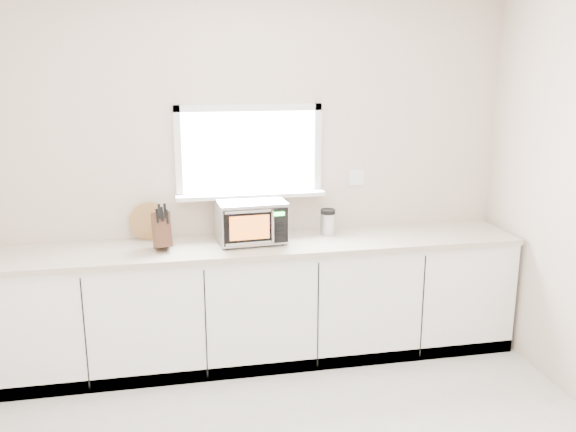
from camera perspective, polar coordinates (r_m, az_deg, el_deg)
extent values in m
cube|color=beige|center=(4.65, -3.65, 3.64)|extent=(4.00, 0.02, 2.70)
cube|color=white|center=(4.60, -3.67, 6.05)|extent=(1.00, 0.02, 0.60)
cube|color=white|center=(4.60, -3.49, 1.99)|extent=(1.12, 0.16, 0.03)
cube|color=white|center=(4.56, -3.70, 10.08)|extent=(1.10, 0.04, 0.05)
cube|color=white|center=(4.65, -3.58, 2.06)|extent=(1.10, 0.04, 0.05)
cube|color=white|center=(4.55, -10.24, 5.76)|extent=(0.05, 0.04, 0.70)
cube|color=white|center=(4.69, 2.77, 6.21)|extent=(0.05, 0.04, 0.70)
cube|color=white|center=(4.83, 6.42, 3.61)|extent=(0.12, 0.01, 0.12)
cube|color=white|center=(4.62, -2.96, -8.20)|extent=(3.92, 0.60, 0.88)
cube|color=beige|center=(4.46, -3.02, -2.77)|extent=(3.92, 0.64, 0.04)
cylinder|color=black|center=(4.32, -5.71, -3.00)|extent=(0.02, 0.02, 0.01)
cylinder|color=black|center=(4.59, -6.32, -1.98)|extent=(0.02, 0.02, 0.01)
cylinder|color=black|center=(4.40, -0.53, -2.61)|extent=(0.02, 0.02, 0.01)
cylinder|color=black|center=(4.67, -1.43, -1.63)|extent=(0.02, 0.02, 0.01)
cube|color=silver|center=(4.45, -3.52, -0.42)|extent=(0.50, 0.40, 0.29)
cube|color=black|center=(4.27, -3.00, -1.03)|extent=(0.46, 0.04, 0.25)
cube|color=orange|center=(4.26, -3.61, -1.10)|extent=(0.28, 0.02, 0.17)
cylinder|color=silver|center=(4.27, -1.42, -1.01)|extent=(0.02, 0.02, 0.22)
cube|color=black|center=(4.30, -0.86, -0.90)|extent=(0.12, 0.01, 0.25)
cube|color=#19FF33|center=(4.28, -0.85, 0.20)|extent=(0.08, 0.01, 0.03)
cube|color=silver|center=(4.42, -3.54, 1.43)|extent=(0.50, 0.40, 0.01)
cube|color=#4D311B|center=(4.35, -11.74, -1.26)|extent=(0.15, 0.25, 0.28)
cube|color=black|center=(4.27, -12.15, 0.00)|extent=(0.02, 0.05, 0.10)
cube|color=black|center=(4.27, -11.71, 0.18)|extent=(0.02, 0.05, 0.10)
cube|color=black|center=(4.28, -11.26, -0.07)|extent=(0.02, 0.05, 0.10)
cube|color=black|center=(4.26, -11.95, 0.45)|extent=(0.02, 0.05, 0.10)
cube|color=black|center=(4.27, -11.43, 0.49)|extent=(0.02, 0.05, 0.10)
cylinder|color=#A37D3F|center=(4.62, -12.93, -0.48)|extent=(0.28, 0.07, 0.28)
cylinder|color=silver|center=(4.65, 3.73, -0.76)|extent=(0.13, 0.13, 0.16)
cylinder|color=black|center=(4.63, 3.75, 0.45)|extent=(0.12, 0.12, 0.04)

